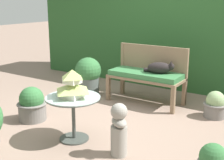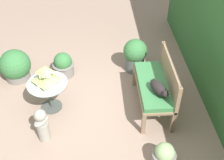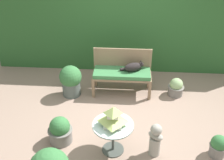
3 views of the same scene
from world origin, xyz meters
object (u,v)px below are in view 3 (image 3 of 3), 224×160
Objects in this scene: potted_plant_path_edge at (176,87)px; potted_plant_table_near at (218,146)px; garden_bench at (122,74)px; patio_table at (113,130)px; cat at (133,67)px; potted_plant_bench_right at (60,131)px; potted_plant_hedge_corner at (71,80)px; garden_bust at (155,139)px; pagoda_birdhouse at (113,117)px.

potted_plant_path_edge is 1.78m from potted_plant_table_near.
patio_table reaches higher than garden_bench.
potted_plant_path_edge and potted_plant_table_near have the same top height.
garden_bench is at bearing 165.56° from cat.
potted_plant_table_near is at bearing -74.91° from potted_plant_path_edge.
garden_bench is at bearing 87.54° from patio_table.
potted_plant_bench_right is at bearing 170.14° from patio_table.
potted_plant_table_near is (1.39, -1.77, -0.42)m from cat.
potted_plant_hedge_corner is 2.25m from potted_plant_path_edge.
potted_plant_table_near is (1.63, -1.74, -0.25)m from garden_bench.
garden_bust is 1.85m from potted_plant_path_edge.
garden_bust is (0.37, -1.81, -0.31)m from cat.
potted_plant_bench_right is (-1.60, 0.19, -0.08)m from garden_bust.
cat is 0.76× the size of patio_table.
potted_plant_table_near is (2.62, -0.15, -0.03)m from potted_plant_bench_right.
cat reaches higher than potted_plant_bench_right.
potted_plant_hedge_corner is at bearing 122.33° from patio_table.
garden_bust reaches higher than potted_plant_path_edge.
potted_plant_bench_right is (-1.23, -1.62, -0.39)m from cat.
garden_bench is 1.87× the size of patio_table.
potted_plant_table_near is (0.46, -1.72, 0.01)m from potted_plant_path_edge.
potted_plant_hedge_corner is at bearing 93.40° from potted_plant_bench_right.
patio_table is 1.09× the size of garden_bust.
garden_bench is at bearing 8.79° from potted_plant_hedge_corner.
potted_plant_path_edge is at bearing -1.12° from garden_bench.
potted_plant_path_edge is at bearing 109.77° from garden_bust.
cat is at bearing 80.11° from pagoda_birdhouse.
garden_bench is 0.29m from cat.
potted_plant_path_edge is (0.56, 1.76, -0.13)m from garden_bust.
potted_plant_path_edge is 1.00× the size of potted_plant_table_near.
patio_table is 0.95m from potted_plant_bench_right.
pagoda_birdhouse is 0.78m from garden_bust.
potted_plant_table_near is (1.02, 0.04, -0.11)m from garden_bust.
patio_table reaches higher than potted_plant_table_near.
pagoda_birdhouse reaches higher than potted_plant_table_near.
garden_bench reaches higher than potted_plant_table_near.
cat is 0.82× the size of garden_bust.
pagoda_birdhouse reaches higher than potted_plant_path_edge.
potted_plant_bench_right is at bearing -86.60° from potted_plant_hedge_corner.
potted_plant_hedge_corner is 1.38× the size of potted_plant_bench_right.
pagoda_birdhouse is at bearing -57.67° from potted_plant_hedge_corner.
cat reaches higher than potted_plant_path_edge.
patio_table is at bearing -92.46° from garden_bench.
garden_bench is 2.52× the size of potted_plant_bench_right.
cat is 1.81m from pagoda_birdhouse.
cat is 2.30m from potted_plant_table_near.
cat reaches higher than garden_bust.
pagoda_birdhouse is (-0.31, -1.78, 0.08)m from cat.
garden_bust reaches higher than potted_plant_table_near.
potted_plant_table_near is at bearing 0.15° from patio_table.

